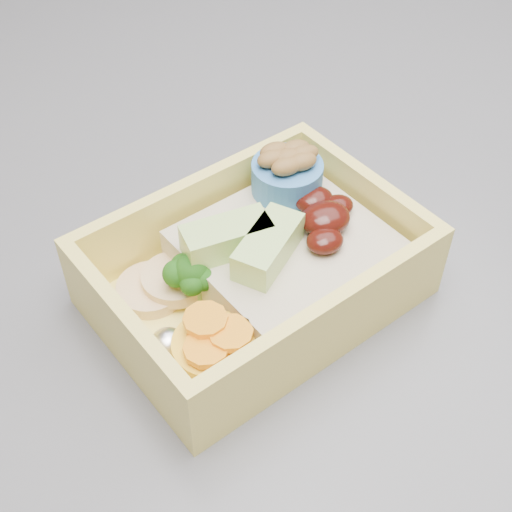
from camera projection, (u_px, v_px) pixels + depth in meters
name	position (u px, v px, depth m)	size (l,w,h in m)	color
ground	(304.00, 497.00, 1.34)	(3.50, 3.50, 0.00)	silver
island	(353.00, 405.00, 0.94)	(1.24, 0.84, 0.92)	brown
bento_box	(262.00, 264.00, 0.46)	(0.23, 0.19, 0.07)	#FBE567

